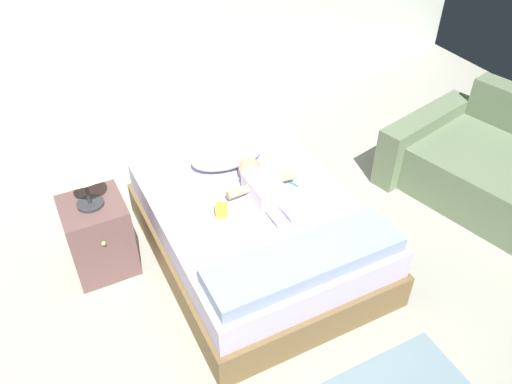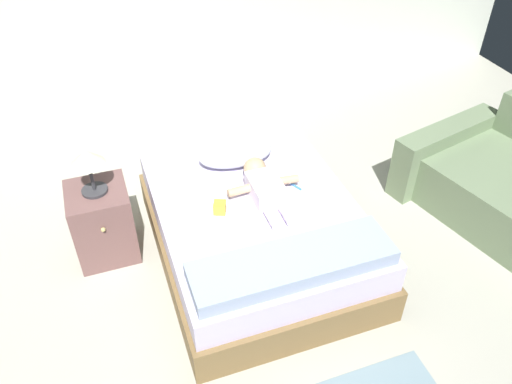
{
  "view_description": "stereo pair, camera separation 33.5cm",
  "coord_description": "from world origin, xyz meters",
  "px_view_note": "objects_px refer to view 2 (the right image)",
  "views": [
    {
      "loc": [
        -0.95,
        -1.69,
        2.68
      ],
      "look_at": [
        0.23,
        0.64,
        0.57
      ],
      "focal_mm": 36.01,
      "sensor_mm": 36.0,
      "label": 1
    },
    {
      "loc": [
        -0.64,
        -1.82,
        2.68
      ],
      "look_at": [
        0.23,
        0.64,
        0.57
      ],
      "focal_mm": 36.01,
      "sensor_mm": 36.0,
      "label": 2
    }
  ],
  "objects_px": {
    "bed": "(256,230)",
    "nightstand": "(103,222)",
    "toy_block": "(220,207)",
    "toothbrush": "(292,184)",
    "lamp": "(87,161)",
    "baby": "(264,185)",
    "pillow": "(236,153)"
  },
  "relations": [
    {
      "from": "toy_block",
      "to": "baby",
      "type": "bearing_deg",
      "value": 14.99
    },
    {
      "from": "baby",
      "to": "nightstand",
      "type": "xyz_separation_m",
      "value": [
        -1.08,
        0.29,
        -0.26
      ]
    },
    {
      "from": "lamp",
      "to": "pillow",
      "type": "bearing_deg",
      "value": 7.49
    },
    {
      "from": "bed",
      "to": "toothbrush",
      "type": "height_order",
      "value": "toothbrush"
    },
    {
      "from": "toy_block",
      "to": "nightstand",
      "type": "bearing_deg",
      "value": 153.0
    },
    {
      "from": "nightstand",
      "to": "toy_block",
      "type": "distance_m",
      "value": 0.87
    },
    {
      "from": "toothbrush",
      "to": "lamp",
      "type": "xyz_separation_m",
      "value": [
        -1.3,
        0.27,
        0.32
      ]
    },
    {
      "from": "bed",
      "to": "toy_block",
      "type": "xyz_separation_m",
      "value": [
        -0.25,
        -0.0,
        0.28
      ]
    },
    {
      "from": "bed",
      "to": "toothbrush",
      "type": "relative_size",
      "value": 11.1
    },
    {
      "from": "pillow",
      "to": "baby",
      "type": "relative_size",
      "value": 0.87
    },
    {
      "from": "baby",
      "to": "toothbrush",
      "type": "bearing_deg",
      "value": 5.47
    },
    {
      "from": "bed",
      "to": "baby",
      "type": "height_order",
      "value": "baby"
    },
    {
      "from": "bed",
      "to": "pillow",
      "type": "height_order",
      "value": "pillow"
    },
    {
      "from": "baby",
      "to": "toy_block",
      "type": "distance_m",
      "value": 0.35
    },
    {
      "from": "lamp",
      "to": "toy_block",
      "type": "height_order",
      "value": "lamp"
    },
    {
      "from": "bed",
      "to": "lamp",
      "type": "bearing_deg",
      "value": 159.15
    },
    {
      "from": "baby",
      "to": "toothbrush",
      "type": "distance_m",
      "value": 0.22
    },
    {
      "from": "lamp",
      "to": "baby",
      "type": "bearing_deg",
      "value": -14.94
    },
    {
      "from": "bed",
      "to": "baby",
      "type": "distance_m",
      "value": 0.33
    },
    {
      "from": "bed",
      "to": "lamp",
      "type": "height_order",
      "value": "lamp"
    },
    {
      "from": "bed",
      "to": "toy_block",
      "type": "relative_size",
      "value": 17.0
    },
    {
      "from": "pillow",
      "to": "toothbrush",
      "type": "xyz_separation_m",
      "value": [
        0.28,
        -0.4,
        -0.06
      ]
    },
    {
      "from": "toothbrush",
      "to": "toy_block",
      "type": "bearing_deg",
      "value": -168.65
    },
    {
      "from": "bed",
      "to": "nightstand",
      "type": "bearing_deg",
      "value": 159.15
    },
    {
      "from": "pillow",
      "to": "toothbrush",
      "type": "height_order",
      "value": "pillow"
    },
    {
      "from": "toy_block",
      "to": "toothbrush",
      "type": "bearing_deg",
      "value": 11.35
    },
    {
      "from": "pillow",
      "to": "nightstand",
      "type": "relative_size",
      "value": 1.0
    },
    {
      "from": "toothbrush",
      "to": "toy_block",
      "type": "height_order",
      "value": "toy_block"
    },
    {
      "from": "pillow",
      "to": "lamp",
      "type": "distance_m",
      "value": 1.06
    },
    {
      "from": "toothbrush",
      "to": "baby",
      "type": "bearing_deg",
      "value": -174.53
    },
    {
      "from": "toy_block",
      "to": "lamp",
      "type": "bearing_deg",
      "value": 152.99
    },
    {
      "from": "baby",
      "to": "nightstand",
      "type": "height_order",
      "value": "baby"
    }
  ]
}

